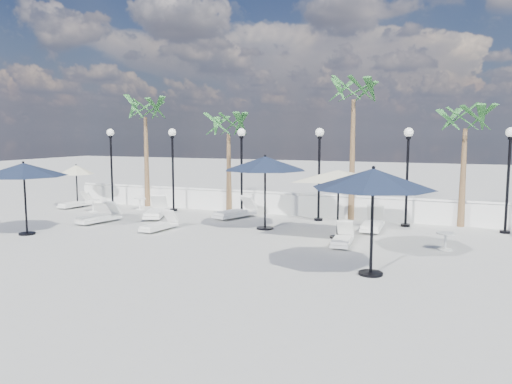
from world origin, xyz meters
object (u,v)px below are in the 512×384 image
at_px(lounger_4, 236,212).
at_px(parasol_navy_mid, 265,164).
at_px(lounger_5, 373,224).
at_px(parasol_cream_sq_a, 339,170).
at_px(lounger_2, 99,217).
at_px(parasol_cream_small, 76,170).
at_px(lounger_6, 342,239).
at_px(parasol_navy_right, 373,179).
at_px(lounger_3, 156,212).
at_px(lounger_0, 159,225).
at_px(lounger_1, 76,203).
at_px(parasol_navy_left, 24,170).

xyz_separation_m(lounger_4, parasol_navy_mid, (2.04, -1.78, 2.22)).
distance_m(lounger_5, parasol_cream_sq_a, 2.91).
height_order(lounger_2, parasol_cream_small, parasol_cream_small).
distance_m(lounger_6, parasol_navy_right, 4.03).
distance_m(lounger_3, parasol_cream_small, 5.70).
distance_m(lounger_0, lounger_2, 3.17).
height_order(lounger_3, parasol_cream_sq_a, parasol_cream_sq_a).
height_order(lounger_1, lounger_2, lounger_2).
relative_size(lounger_0, lounger_1, 0.96).
distance_m(lounger_6, parasol_navy_mid, 4.37).
relative_size(lounger_1, lounger_4, 0.82).
relative_size(lounger_2, lounger_3, 0.90).
relative_size(lounger_5, parasol_navy_left, 0.70).
bearing_deg(lounger_4, lounger_6, -12.19).
relative_size(lounger_0, lounger_2, 0.87).
distance_m(parasol_cream_sq_a, parasol_cream_small, 13.74).
height_order(lounger_6, parasol_navy_left, parasol_navy_left).
relative_size(lounger_6, parasol_cream_small, 0.84).
xyz_separation_m(lounger_4, lounger_6, (5.38, -3.44, -0.05)).
bearing_deg(lounger_1, lounger_0, -18.39).
relative_size(lounger_0, lounger_3, 0.78).
height_order(lounger_1, lounger_3, lounger_3).
relative_size(parasol_navy_right, parasol_cream_sq_a, 0.60).
distance_m(lounger_0, lounger_3, 2.91).
height_order(lounger_3, lounger_4, lounger_3).
relative_size(lounger_2, parasol_cream_sq_a, 0.39).
bearing_deg(lounger_1, lounger_6, -5.80).
bearing_deg(lounger_2, lounger_5, 25.29).
bearing_deg(lounger_0, parasol_navy_mid, 33.46).
bearing_deg(parasol_navy_mid, lounger_1, 171.37).
height_order(parasol_navy_left, parasol_cream_small, parasol_navy_left).
bearing_deg(parasol_cream_sq_a, lounger_5, 62.58).
xyz_separation_m(lounger_0, lounger_2, (-3.14, 0.44, 0.03)).
bearing_deg(parasol_cream_small, lounger_3, -12.81).
xyz_separation_m(lounger_0, parasol_navy_mid, (3.55, 1.78, 2.27)).
distance_m(parasol_navy_left, parasol_cream_small, 6.71).
xyz_separation_m(lounger_3, parasol_cream_sq_a, (8.18, -1.12, 2.09)).
height_order(lounger_0, lounger_4, lounger_4).
bearing_deg(lounger_2, parasol_cream_small, 152.92).
height_order(lounger_4, parasol_navy_mid, parasol_navy_mid).
distance_m(lounger_0, lounger_5, 7.98).
relative_size(lounger_3, parasol_navy_left, 0.75).
relative_size(lounger_4, lounger_6, 1.26).
relative_size(lounger_2, lounger_6, 1.13).
relative_size(lounger_4, parasol_navy_right, 0.71).
xyz_separation_m(lounger_1, lounger_6, (13.88, -3.26, -0.00)).
bearing_deg(lounger_3, lounger_0, -76.47).
relative_size(parasol_cream_sq_a, parasol_cream_small, 2.44).
relative_size(lounger_0, lounger_6, 0.98).
distance_m(lounger_1, lounger_2, 4.85).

